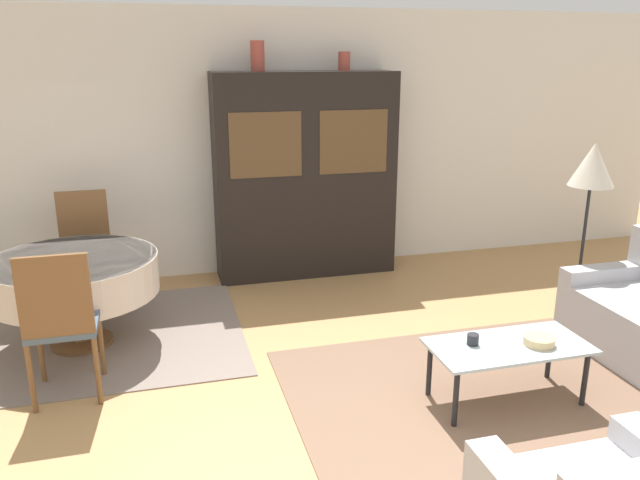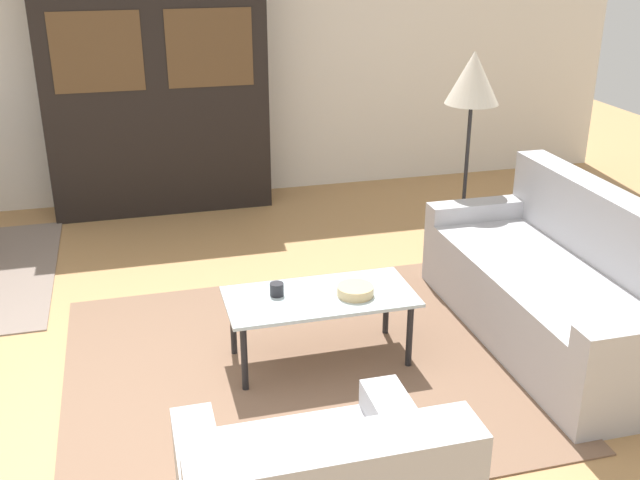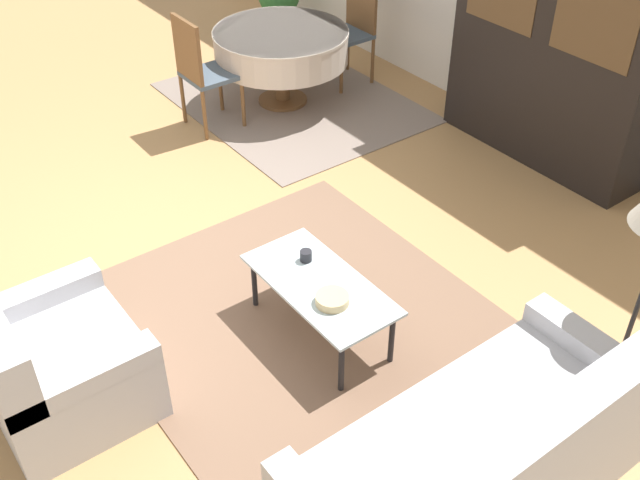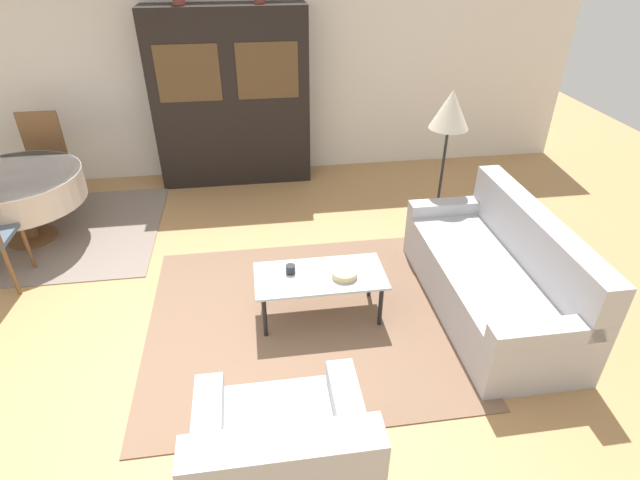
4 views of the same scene
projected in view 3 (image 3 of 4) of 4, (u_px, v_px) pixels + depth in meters
name	position (u px, v px, depth m)	size (l,w,h in m)	color
ground_plane	(165.00, 263.00, 5.40)	(14.00, 14.00, 0.00)	tan
area_rug	(302.00, 322.00, 4.91)	(2.55, 2.28, 0.01)	brown
dining_rug	(293.00, 102.00, 7.42)	(2.42, 1.92, 0.01)	gray
couch	(483.00, 462.00, 3.67)	(0.85, 1.94, 0.89)	#B2B2B7
armchair	(53.00, 365.00, 4.19)	(0.94, 0.83, 0.86)	#B2B2B7
coffee_table	(320.00, 288.00, 4.61)	(1.05, 0.51, 0.41)	black
display_cabinet	(557.00, 41.00, 6.00)	(1.85, 0.45, 2.09)	black
dining_table	(281.00, 46.00, 7.07)	(1.28, 1.28, 0.73)	brown
dining_chair_near	(200.00, 67.00, 6.65)	(0.44, 0.44, 1.05)	brown
dining_chair_far	(353.00, 24.00, 7.48)	(0.44, 0.44, 1.05)	brown
cup	(306.00, 256.00, 4.74)	(0.08, 0.08, 0.07)	#232328
bowl	(332.00, 299.00, 4.43)	(0.20, 0.20, 0.06)	tan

